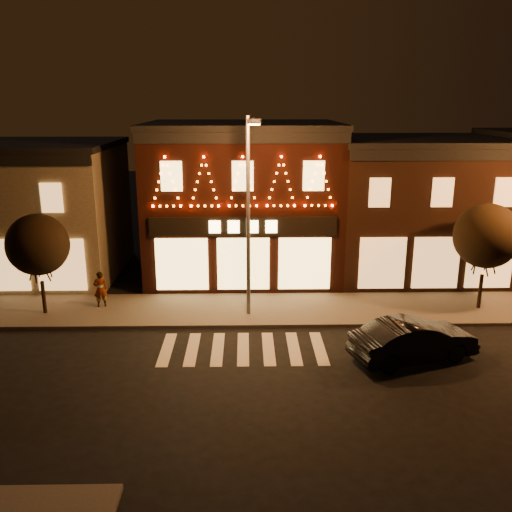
{
  "coord_description": "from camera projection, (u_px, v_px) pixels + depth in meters",
  "views": [
    {
      "loc": [
        0.12,
        -15.72,
        9.45
      ],
      "look_at": [
        0.51,
        4.0,
        3.8
      ],
      "focal_mm": 38.45,
      "sensor_mm": 36.0,
      "label": 1
    }
  ],
  "objects": [
    {
      "name": "ground",
      "position": [
        243.0,
        403.0,
        17.71
      ],
      "size": [
        120.0,
        120.0,
        0.0
      ],
      "primitive_type": "plane",
      "color": "black",
      "rests_on": "ground"
    },
    {
      "name": "sidewalk_far",
      "position": [
        286.0,
        309.0,
        25.42
      ],
      "size": [
        44.0,
        4.0,
        0.15
      ],
      "primitive_type": "cube",
      "color": "#47423D",
      "rests_on": "ground"
    },
    {
      "name": "building_left",
      "position": [
        6.0,
        210.0,
        29.91
      ],
      "size": [
        12.2,
        8.28,
        7.3
      ],
      "color": "#695F4A",
      "rests_on": "ground"
    },
    {
      "name": "building_pulp",
      "position": [
        243.0,
        200.0,
        30.0
      ],
      "size": [
        10.2,
        8.34,
        8.3
      ],
      "color": "black",
      "rests_on": "ground"
    },
    {
      "name": "building_right_a",
      "position": [
        415.0,
        206.0,
        30.3
      ],
      "size": [
        9.2,
        8.28,
        7.5
      ],
      "color": "black",
      "rests_on": "ground"
    },
    {
      "name": "streetlamp_mid",
      "position": [
        249.0,
        203.0,
        23.09
      ],
      "size": [
        0.61,
        1.99,
        8.67
      ],
      "rotation": [
        0.0,
        0.0,
        -0.14
      ],
      "color": "#59595E",
      "rests_on": "sidewalk_far"
    },
    {
      "name": "tree_left",
      "position": [
        38.0,
        245.0,
        23.96
      ],
      "size": [
        2.72,
        2.72,
        4.54
      ],
      "rotation": [
        0.0,
        0.0,
        -0.13
      ],
      "color": "black",
      "rests_on": "sidewalk_far"
    },
    {
      "name": "tree_right",
      "position": [
        487.0,
        236.0,
        24.49
      ],
      "size": [
        2.93,
        2.93,
        4.89
      ],
      "rotation": [
        0.0,
        0.0,
        -0.03
      ],
      "color": "black",
      "rests_on": "sidewalk_far"
    },
    {
      "name": "dark_sedan",
      "position": [
        414.0,
        340.0,
        20.46
      ],
      "size": [
        5.08,
        3.08,
        1.58
      ],
      "primitive_type": "imported",
      "rotation": [
        0.0,
        0.0,
        1.89
      ],
      "color": "black",
      "rests_on": "ground"
    },
    {
      "name": "pedestrian",
      "position": [
        100.0,
        289.0,
        25.34
      ],
      "size": [
        0.71,
        0.57,
        1.7
      ],
      "primitive_type": "imported",
      "rotation": [
        0.0,
        0.0,
        3.44
      ],
      "color": "gray",
      "rests_on": "sidewalk_far"
    }
  ]
}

